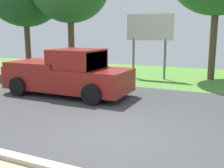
% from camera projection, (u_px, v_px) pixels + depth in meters
% --- Properties ---
extents(ground_plane, '(40.00, 22.00, 0.20)m').
position_uv_depth(ground_plane, '(148.00, 108.00, 9.35)').
color(ground_plane, '#424244').
extents(pickup_truck, '(5.20, 2.28, 1.88)m').
position_uv_depth(pickup_truck, '(68.00, 74.00, 10.94)').
color(pickup_truck, maroon).
rests_on(pickup_truck, ground_plane).
extents(roadside_billboard, '(2.60, 0.12, 3.50)m').
position_uv_depth(roadside_billboard, '(149.00, 32.00, 14.60)').
color(roadside_billboard, slate).
rests_on(roadside_billboard, ground_plane).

